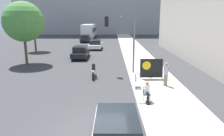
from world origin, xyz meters
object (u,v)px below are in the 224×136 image
object	(u,v)px
seated_protester	(148,91)
motorcycle_on_road	(94,71)
jogger_on_sidewalk	(167,74)
street_tree_near_curb	(24,22)
car_on_road_nearest	(81,52)
street_tree_midblock	(34,21)
car_on_road_midblock	(96,44)
parked_car_curbside	(117,132)
car_on_road_distant	(86,38)
protest_banner	(152,68)
traffic_light_pole	(124,33)
city_bus_on_road	(90,30)

from	to	relation	value
seated_protester	motorcycle_on_road	size ratio (longest dim) A/B	0.56
jogger_on_sidewalk	street_tree_near_curb	bearing A→B (deg)	-2.92
car_on_road_nearest	street_tree_midblock	xyz separation A→B (m)	(-7.44, 5.89, 3.61)
motorcycle_on_road	street_tree_midblock	distance (m)	18.02
car_on_road_nearest	car_on_road_midblock	xyz separation A→B (m)	(1.22, 7.96, -0.01)
parked_car_curbside	motorcycle_on_road	size ratio (longest dim) A/B	2.22
parked_car_curbside	motorcycle_on_road	bearing A→B (deg)	99.45
car_on_road_nearest	car_on_road_distant	distance (m)	18.23
protest_banner	traffic_light_pole	bearing A→B (deg)	133.62
seated_protester	city_bus_on_road	bearing A→B (deg)	85.94
jogger_on_sidewalk	street_tree_near_curb	xyz separation A→B (m)	(-12.80, 8.05, 3.42)
car_on_road_distant	city_bus_on_road	xyz separation A→B (m)	(0.02, 7.83, 1.18)
seated_protester	street_tree_midblock	distance (m)	24.47
motorcycle_on_road	jogger_on_sidewalk	bearing A→B (deg)	-26.36
parked_car_curbside	city_bus_on_road	world-z (taller)	city_bus_on_road
seated_protester	street_tree_midblock	world-z (taller)	street_tree_midblock
protest_banner	motorcycle_on_road	distance (m)	4.63
jogger_on_sidewalk	street_tree_near_curb	world-z (taller)	street_tree_near_curb
motorcycle_on_road	street_tree_midblock	size ratio (longest dim) A/B	0.35
motorcycle_on_road	street_tree_near_curb	bearing A→B (deg)	144.19
jogger_on_sidewalk	parked_car_curbside	bearing A→B (deg)	93.64
seated_protester	car_on_road_midblock	world-z (taller)	car_on_road_midblock
jogger_on_sidewalk	protest_banner	distance (m)	1.90
jogger_on_sidewalk	street_tree_midblock	world-z (taller)	street_tree_midblock
traffic_light_pole	parked_car_curbside	world-z (taller)	traffic_light_pole
traffic_light_pole	car_on_road_distant	xyz separation A→B (m)	(-6.30, 25.57, -2.81)
jogger_on_sidewalk	street_tree_midblock	bearing A→B (deg)	-19.79
car_on_road_nearest	street_tree_near_curb	distance (m)	7.21
parked_car_curbside	car_on_road_nearest	distance (m)	19.24
seated_protester	car_on_road_nearest	distance (m)	15.51
car_on_road_midblock	street_tree_midblock	bearing A→B (deg)	-166.53
street_tree_midblock	car_on_road_distant	bearing A→B (deg)	64.42
seated_protester	protest_banner	distance (m)	4.90
seated_protester	street_tree_near_curb	size ratio (longest dim) A/B	0.18
car_on_road_nearest	street_tree_midblock	distance (m)	10.15
car_on_road_nearest	traffic_light_pole	bearing A→B (deg)	-57.39
protest_banner	car_on_road_midblock	xyz separation A→B (m)	(-5.63, 17.58, -0.25)
seated_protester	city_bus_on_road	world-z (taller)	city_bus_on_road
jogger_on_sidewalk	city_bus_on_road	bearing A→B (deg)	-47.08
street_tree_near_curb	protest_banner	bearing A→B (deg)	-27.49
seated_protester	city_bus_on_road	size ratio (longest dim) A/B	0.10
car_on_road_midblock	motorcycle_on_road	distance (m)	16.78
seated_protester	street_tree_midblock	size ratio (longest dim) A/B	0.20
traffic_light_pole	seated_protester	bearing A→B (deg)	-81.64
car_on_road_midblock	jogger_on_sidewalk	bearing A→B (deg)	-71.87
car_on_road_distant	city_bus_on_road	size ratio (longest dim) A/B	0.40
car_on_road_midblock	street_tree_midblock	distance (m)	9.61
seated_protester	parked_car_curbside	world-z (taller)	parked_car_curbside
car_on_road_midblock	street_tree_midblock	world-z (taller)	street_tree_midblock
car_on_road_nearest	street_tree_near_curb	size ratio (longest dim) A/B	0.70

